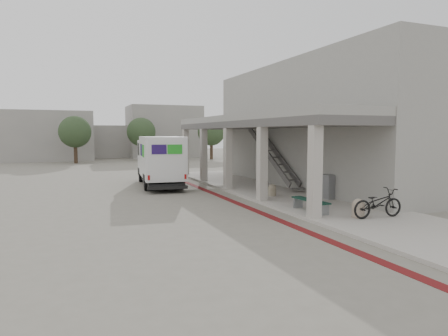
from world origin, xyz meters
name	(u,v)px	position (x,y,z in m)	size (l,w,h in m)	color
ground	(222,208)	(0.00, 0.00, 0.00)	(120.00, 120.00, 0.00)	slate
bike_lane_stripe	(226,199)	(1.00, 2.00, 0.01)	(0.35, 40.00, 0.01)	#5E1214
sidewalk	(305,200)	(4.00, 0.00, 0.06)	(4.40, 28.00, 0.12)	#9E998E
transit_building	(304,127)	(6.83, 4.50, 3.40)	(7.60, 17.00, 7.00)	gray
distant_backdrop	(93,136)	(-2.84, 35.89, 2.70)	(28.00, 10.00, 6.50)	gray
tree_left	(75,132)	(-5.00, 28.00, 3.18)	(3.20, 3.20, 4.80)	#38281C
tree_mid	(141,132)	(2.00, 30.00, 3.18)	(3.20, 3.20, 4.80)	#38281C
tree_right	(211,132)	(10.00, 29.00, 3.18)	(3.20, 3.20, 4.80)	#38281C
fedex_truck	(160,160)	(-0.86, 7.69, 1.52)	(2.72, 6.88, 2.86)	black
bench	(310,203)	(2.60, -2.53, 0.44)	(0.52, 1.92, 0.45)	gray
bollard_near	(358,208)	(3.55, -4.05, 0.45)	(0.44, 0.44, 0.66)	tan
bollard_far	(272,190)	(3.07, 1.33, 0.39)	(0.37, 0.37, 0.55)	gray
utility_cabinet	(327,187)	(5.00, -0.28, 0.66)	(0.49, 0.65, 1.08)	slate
bicycle_black	(378,203)	(4.12, -4.37, 0.64)	(0.68, 1.96, 1.03)	black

